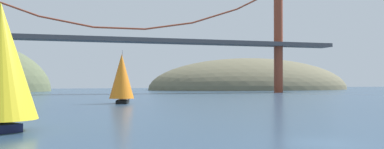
# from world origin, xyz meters

# --- Properties ---
(ground_plane) EXTENTS (360.00, 360.00, 0.00)m
(ground_plane) POSITION_xyz_m (0.00, 0.00, 0.00)
(ground_plane) COLOR #2D4760
(headland_right) EXTENTS (87.56, 44.00, 26.01)m
(headland_right) POSITION_xyz_m (60.00, 135.00, 0.00)
(headland_right) COLOR #6B664C
(headland_right) RESTS_ON ground_plane
(suspension_bridge) EXTENTS (136.02, 6.00, 33.12)m
(suspension_bridge) POSITION_xyz_m (0.00, 95.00, 15.79)
(suspension_bridge) COLOR brown
(suspension_bridge) RESTS_ON ground_plane
(sailboat_orange_sail) EXTENTS (4.90, 7.85, 8.96)m
(sailboat_orange_sail) POSITION_xyz_m (-5.94, 46.98, 4.34)
(sailboat_orange_sail) COLOR black
(sailboat_orange_sail) RESTS_ON ground_plane
(sailboat_yellow_sail) EXTENTS (8.64, 9.91, 10.88)m
(sailboat_yellow_sail) POSITION_xyz_m (-19.91, 12.11, 5.18)
(sailboat_yellow_sail) COLOR #191E4C
(sailboat_yellow_sail) RESTS_ON ground_plane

